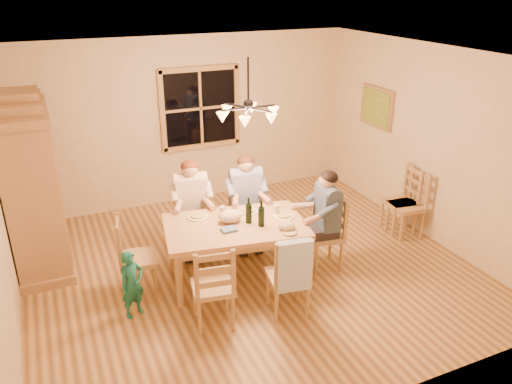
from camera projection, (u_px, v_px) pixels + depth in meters
name	position (u px, v px, depth m)	size (l,w,h in m)	color
floor	(249.00, 268.00, 6.53)	(5.50, 5.50, 0.00)	brown
ceiling	(248.00, 57.00, 5.46)	(5.50, 5.00, 0.02)	white
wall_back	(189.00, 121.00, 8.09)	(5.50, 0.02, 2.70)	#C4B78B
wall_right	(428.00, 143.00, 7.01)	(0.02, 5.00, 2.70)	#C4B78B
window	(200.00, 108.00, 8.06)	(1.30, 0.06, 1.30)	black
painting	(376.00, 107.00, 7.91)	(0.06, 0.78, 0.64)	olive
chandelier	(248.00, 112.00, 5.70)	(0.77, 0.68, 0.71)	black
armoire	(33.00, 190.00, 6.22)	(0.66, 1.40, 2.30)	olive
dining_table	(235.00, 232.00, 6.06)	(1.83, 1.29, 0.76)	#AE824D
chair_far_left	(193.00, 232.00, 6.81)	(0.50, 0.49, 0.99)	#A78449
chair_far_right	(246.00, 226.00, 6.98)	(0.50, 0.49, 0.99)	#A78449
chair_near_left	(213.00, 299.00, 5.39)	(0.50, 0.49, 0.99)	#A78449
chair_near_right	(288.00, 288.00, 5.59)	(0.50, 0.49, 0.99)	#A78449
chair_end_left	(140.00, 270.00, 5.93)	(0.49, 0.50, 0.99)	#A78449
chair_end_right	(324.00, 245.00, 6.46)	(0.49, 0.50, 0.99)	#A78449
adult_woman	(191.00, 196.00, 6.59)	(0.44, 0.48, 0.87)	beige
adult_plaid_man	(246.00, 190.00, 6.77)	(0.44, 0.48, 0.87)	#2E4C81
adult_slate_man	(326.00, 208.00, 6.25)	(0.48, 0.44, 0.87)	#3F5165
towel	(294.00, 266.00, 5.26)	(0.38, 0.10, 0.58)	#ACC5E9
wine_bottle_a	(249.00, 210.00, 5.99)	(0.08, 0.08, 0.33)	black
wine_bottle_b	(261.00, 213.00, 5.91)	(0.08, 0.08, 0.33)	black
plate_woman	(198.00, 217.00, 6.18)	(0.26, 0.26, 0.02)	white
plate_plaid	(248.00, 211.00, 6.32)	(0.26, 0.26, 0.02)	white
plate_slate	(283.00, 216.00, 6.19)	(0.26, 0.26, 0.02)	white
wine_glass_a	(222.00, 211.00, 6.18)	(0.06, 0.06, 0.14)	silver
wine_glass_b	(277.00, 210.00, 6.22)	(0.06, 0.06, 0.14)	silver
cap	(287.00, 225.00, 5.87)	(0.20, 0.20, 0.11)	tan
napkin	(229.00, 230.00, 5.85)	(0.18, 0.14, 0.03)	#55799C
cloth_bundle	(230.00, 216.00, 6.04)	(0.28, 0.22, 0.15)	#CCAD94
child	(132.00, 284.00, 5.48)	(0.29, 0.19, 0.80)	#186D60
chair_spare_front	(405.00, 216.00, 7.27)	(0.45, 0.47, 0.99)	#A78449
chair_spare_back	(399.00, 212.00, 7.39)	(0.48, 0.50, 0.99)	#A78449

